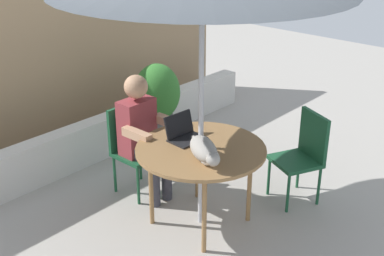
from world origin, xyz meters
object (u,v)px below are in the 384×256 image
at_px(patio_table, 201,153).
at_px(cat, 205,151).
at_px(potted_plant_near_fence, 157,98).
at_px(laptop, 183,132).
at_px(chair_occupied, 132,143).
at_px(person_seated, 142,131).
at_px(chair_empty, 304,151).

distance_m(patio_table, cat, 0.27).
height_order(cat, potted_plant_near_fence, potted_plant_near_fence).
bearing_deg(laptop, cat, -114.37).
height_order(chair_occupied, laptop, laptop).
bearing_deg(chair_occupied, person_seated, -90.00).
xyz_separation_m(chair_occupied, chair_empty, (0.96, -1.33, 0.00)).
xyz_separation_m(patio_table, chair_empty, (0.96, -0.45, -0.18)).
distance_m(chair_occupied, chair_empty, 1.64).
bearing_deg(patio_table, cat, -131.66).
bearing_deg(patio_table, potted_plant_near_fence, 57.09).
xyz_separation_m(laptop, potted_plant_near_fence, (0.98, 1.32, -0.29)).
relative_size(patio_table, person_seated, 0.92).
xyz_separation_m(cat, potted_plant_near_fence, (1.16, 1.73, -0.31)).
xyz_separation_m(chair_empty, person_seated, (-0.96, 1.18, 0.17)).
relative_size(person_seated, laptop, 3.84).
height_order(patio_table, potted_plant_near_fence, potted_plant_near_fence).
xyz_separation_m(chair_occupied, person_seated, (0.00, -0.16, 0.17)).
bearing_deg(potted_plant_near_fence, patio_table, -122.91).
relative_size(chair_empty, potted_plant_near_fence, 0.93).
bearing_deg(chair_occupied, chair_empty, -54.29).
relative_size(patio_table, chair_occupied, 1.27).
bearing_deg(chair_occupied, potted_plant_near_fence, 33.83).
relative_size(laptop, cat, 0.56).
relative_size(patio_table, laptop, 3.52).
xyz_separation_m(person_seated, laptop, (0.03, -0.49, 0.13)).
xyz_separation_m(chair_empty, potted_plant_near_fence, (0.05, 2.01, 0.01)).
bearing_deg(chair_occupied, patio_table, -90.00).
distance_m(chair_empty, person_seated, 1.53).
bearing_deg(chair_empty, patio_table, 154.83).
bearing_deg(person_seated, chair_occupied, 90.00).
relative_size(chair_occupied, chair_empty, 1.00).
relative_size(chair_empty, laptop, 2.76).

